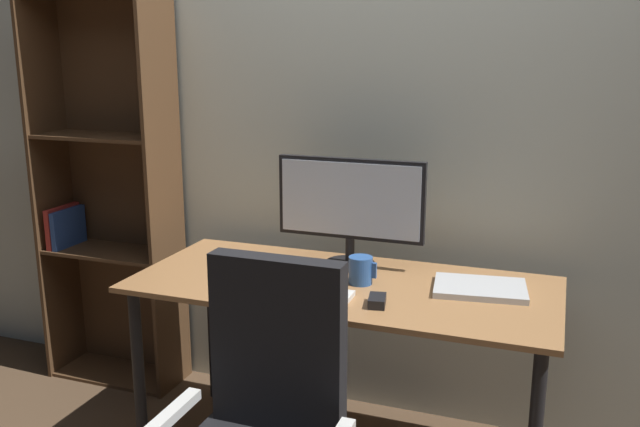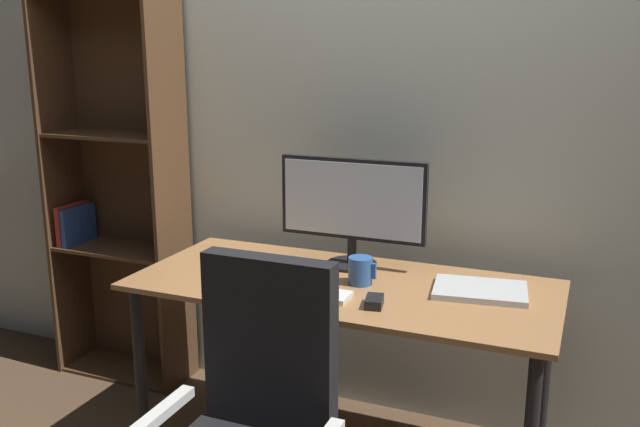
{
  "view_description": "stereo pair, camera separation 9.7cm",
  "coord_description": "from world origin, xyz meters",
  "views": [
    {
      "loc": [
        0.73,
        -2.24,
        1.57
      ],
      "look_at": [
        -0.08,
        -0.01,
        1.0
      ],
      "focal_mm": 37.91,
      "sensor_mm": 36.0,
      "label": 1
    },
    {
      "loc": [
        0.82,
        -2.21,
        1.57
      ],
      "look_at": [
        -0.08,
        -0.01,
        1.0
      ],
      "focal_mm": 37.91,
      "sensor_mm": 36.0,
      "label": 2
    }
  ],
  "objects": [
    {
      "name": "keyboard",
      "position": [
        -0.06,
        -0.17,
        0.75
      ],
      "size": [
        0.29,
        0.11,
        0.02
      ],
      "primitive_type": "cube",
      "rotation": [
        0.0,
        0.0,
        0.01
      ],
      "color": "silver",
      "rests_on": "desk"
    },
    {
      "name": "mouse",
      "position": [
        0.18,
        -0.18,
        0.76
      ],
      "size": [
        0.07,
        0.1,
        0.03
      ],
      "primitive_type": "cube",
      "rotation": [
        0.0,
        0.0,
        0.19
      ],
      "color": "black",
      "rests_on": "desk"
    },
    {
      "name": "back_wall",
      "position": [
        0.0,
        0.51,
        1.3
      ],
      "size": [
        6.4,
        0.1,
        2.6
      ],
      "primitive_type": "cube",
      "color": "beige",
      "rests_on": "ground"
    },
    {
      "name": "desk",
      "position": [
        0.0,
        0.0,
        0.65
      ],
      "size": [
        1.55,
        0.69,
        0.74
      ],
      "color": "olive",
      "rests_on": "ground"
    },
    {
      "name": "bookshelf",
      "position": [
        -1.27,
        0.35,
        0.91
      ],
      "size": [
        0.65,
        0.28,
        1.83
      ],
      "color": "#4C331E",
      "rests_on": "ground"
    },
    {
      "name": "monitor",
      "position": [
        -0.04,
        0.2,
        0.99
      ],
      "size": [
        0.59,
        0.2,
        0.43
      ],
      "color": "black",
      "rests_on": "desk"
    },
    {
      "name": "laptop",
      "position": [
        0.49,
        0.08,
        0.75
      ],
      "size": [
        0.35,
        0.27,
        0.02
      ],
      "primitive_type": "cube",
      "rotation": [
        0.0,
        0.0,
        0.13
      ],
      "color": "#B7BABC",
      "rests_on": "desk"
    },
    {
      "name": "coffee_mug",
      "position": [
        0.07,
        0.01,
        0.79
      ],
      "size": [
        0.1,
        0.09,
        0.1
      ],
      "color": "#285193",
      "rests_on": "desk"
    }
  ]
}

